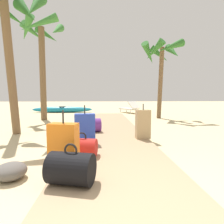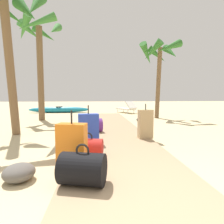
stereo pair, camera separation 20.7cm
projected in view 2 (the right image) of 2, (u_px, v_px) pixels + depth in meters
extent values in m
plane|color=#CCB789|center=(112.00, 136.00, 5.12)|extent=(60.00, 60.00, 0.00)
cube|color=tan|center=(110.00, 129.00, 6.07)|extent=(1.80, 9.67, 0.08)
cube|color=#2847B7|center=(88.00, 129.00, 4.00)|extent=(0.46, 0.27, 0.66)
cylinder|color=black|center=(88.00, 109.00, 3.97)|extent=(0.02, 0.02, 0.19)
cylinder|color=red|center=(88.00, 147.00, 3.22)|extent=(0.55, 0.38, 0.30)
torus|color=black|center=(88.00, 137.00, 3.20)|extent=(0.17, 0.05, 0.16)
cylinder|color=#6B2D84|center=(93.00, 125.00, 5.32)|extent=(0.54, 0.47, 0.39)
torus|color=black|center=(93.00, 118.00, 5.30)|extent=(0.17, 0.05, 0.16)
cylinder|color=black|center=(83.00, 169.00, 2.17)|extent=(0.60, 0.49, 0.38)
torus|color=black|center=(82.00, 151.00, 2.15)|extent=(0.16, 0.06, 0.16)
cube|color=tan|center=(145.00, 124.00, 4.54)|extent=(0.36, 0.23, 0.70)
cylinder|color=black|center=(146.00, 107.00, 4.50)|extent=(0.02, 0.02, 0.15)
cube|color=slate|center=(87.00, 127.00, 4.61)|extent=(0.33, 0.33, 0.52)
ellipsoid|color=slate|center=(87.00, 117.00, 4.59)|extent=(0.32, 0.32, 0.13)
cylinder|color=#3A3A3D|center=(83.00, 128.00, 4.50)|extent=(0.05, 0.05, 0.41)
cylinder|color=#3A3A3D|center=(88.00, 128.00, 4.47)|extent=(0.05, 0.05, 0.41)
cube|color=orange|center=(72.00, 146.00, 2.64)|extent=(0.44, 0.30, 0.65)
cylinder|color=black|center=(71.00, 117.00, 2.60)|extent=(0.02, 0.02, 0.19)
cylinder|color=brown|center=(10.00, 68.00, 5.04)|extent=(0.22, 0.63, 3.77)
cone|color=#2D6B28|center=(36.00, 5.00, 4.96)|extent=(0.39, 1.37, 1.20)
cone|color=#2D6B28|center=(26.00, 11.00, 5.32)|extent=(1.05, 0.96, 0.96)
cone|color=#2D6B28|center=(3.00, 10.00, 5.35)|extent=(1.21, 0.97, 0.90)
cylinder|color=brown|center=(158.00, 84.00, 9.01)|extent=(0.21, 0.52, 3.40)
cone|color=#2D6B28|center=(171.00, 52.00, 8.99)|extent=(0.50, 1.25, 0.95)
cone|color=#2D6B28|center=(157.00, 55.00, 9.39)|extent=(1.07, 0.49, 0.93)
cone|color=#2D6B28|center=(147.00, 54.00, 9.22)|extent=(1.02, 1.17, 1.08)
cone|color=#2D6B28|center=(153.00, 50.00, 8.50)|extent=(0.96, 1.05, 0.95)
cone|color=#2D6B28|center=(169.00, 47.00, 8.26)|extent=(1.42, 0.81, 0.82)
cylinder|color=brown|center=(40.00, 74.00, 8.33)|extent=(0.27, 0.29, 4.18)
cone|color=#387A33|center=(55.00, 30.00, 8.18)|extent=(0.44, 1.42, 0.96)
cone|color=#387A33|center=(44.00, 34.00, 8.72)|extent=(1.19, 0.53, 0.92)
cone|color=#387A33|center=(30.00, 31.00, 8.41)|extent=(0.93, 1.19, 0.78)
cone|color=#387A33|center=(24.00, 27.00, 7.74)|extent=(1.03, 1.16, 1.04)
cone|color=#387A33|center=(37.00, 23.00, 7.42)|extent=(1.60, 0.68, 0.98)
cube|color=white|center=(126.00, 109.00, 12.10)|extent=(1.18, 1.52, 0.08)
cube|color=white|center=(131.00, 105.00, 11.57)|extent=(0.78, 0.75, 0.45)
cylinder|color=silver|center=(118.00, 111.00, 12.46)|extent=(0.04, 0.04, 0.22)
cylinder|color=silver|center=(123.00, 110.00, 12.71)|extent=(0.04, 0.04, 0.22)
cylinder|color=silver|center=(128.00, 112.00, 11.51)|extent=(0.04, 0.04, 0.22)
cylinder|color=silver|center=(134.00, 112.00, 11.77)|extent=(0.04, 0.04, 0.22)
ellipsoid|color=teal|center=(59.00, 110.00, 12.20)|extent=(3.94, 0.63, 0.40)
torus|color=black|center=(59.00, 107.00, 12.18)|extent=(0.49, 0.49, 0.05)
ellipsoid|color=#5B5651|center=(138.00, 120.00, 8.13)|extent=(0.26, 0.26, 0.14)
ellipsoid|color=#5B5651|center=(19.00, 172.00, 2.45)|extent=(0.49, 0.50, 0.23)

